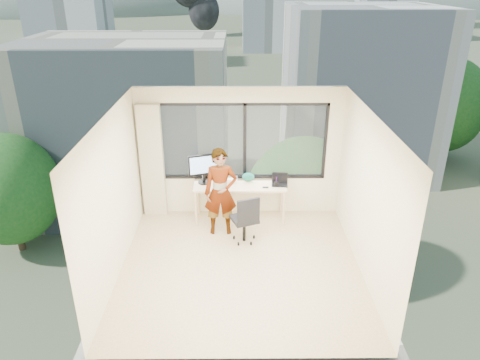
{
  "coord_description": "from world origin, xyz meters",
  "views": [
    {
      "loc": [
        -0.05,
        -6.29,
        4.47
      ],
      "look_at": [
        0.0,
        1.0,
        1.15
      ],
      "focal_mm": 33.63,
      "sensor_mm": 36.0,
      "label": 1
    }
  ],
  "objects_px": {
    "desk": "(240,202)",
    "person": "(221,192)",
    "chair": "(244,218)",
    "laptop": "(280,180)",
    "handbag": "(248,177)",
    "monitor": "(204,169)",
    "game_console": "(230,179)"
  },
  "relations": [
    {
      "from": "chair",
      "to": "handbag",
      "type": "bearing_deg",
      "value": 63.62
    },
    {
      "from": "game_console",
      "to": "laptop",
      "type": "height_order",
      "value": "laptop"
    },
    {
      "from": "person",
      "to": "handbag",
      "type": "bearing_deg",
      "value": 49.78
    },
    {
      "from": "monitor",
      "to": "person",
      "type": "bearing_deg",
      "value": -77.84
    },
    {
      "from": "person",
      "to": "laptop",
      "type": "xyz_separation_m",
      "value": [
        1.13,
        0.49,
        0.01
      ]
    },
    {
      "from": "laptop",
      "to": "chair",
      "type": "bearing_deg",
      "value": -125.92
    },
    {
      "from": "desk",
      "to": "handbag",
      "type": "bearing_deg",
      "value": 44.6
    },
    {
      "from": "chair",
      "to": "person",
      "type": "relative_size",
      "value": 0.58
    },
    {
      "from": "person",
      "to": "game_console",
      "type": "xyz_separation_m",
      "value": [
        0.16,
        0.69,
        -0.05
      ]
    },
    {
      "from": "person",
      "to": "handbag",
      "type": "distance_m",
      "value": 0.86
    },
    {
      "from": "chair",
      "to": "laptop",
      "type": "bearing_deg",
      "value": 28.18
    },
    {
      "from": "game_console",
      "to": "laptop",
      "type": "relative_size",
      "value": 0.86
    },
    {
      "from": "chair",
      "to": "person",
      "type": "distance_m",
      "value": 0.65
    },
    {
      "from": "laptop",
      "to": "handbag",
      "type": "xyz_separation_m",
      "value": [
        -0.61,
        0.19,
        -0.01
      ]
    },
    {
      "from": "chair",
      "to": "laptop",
      "type": "distance_m",
      "value": 1.14
    },
    {
      "from": "desk",
      "to": "person",
      "type": "bearing_deg",
      "value": -124.81
    },
    {
      "from": "chair",
      "to": "person",
      "type": "height_order",
      "value": "person"
    },
    {
      "from": "desk",
      "to": "handbag",
      "type": "relative_size",
      "value": 7.43
    },
    {
      "from": "chair",
      "to": "handbag",
      "type": "height_order",
      "value": "chair"
    },
    {
      "from": "chair",
      "to": "handbag",
      "type": "relative_size",
      "value": 3.99
    },
    {
      "from": "monitor",
      "to": "laptop",
      "type": "relative_size",
      "value": 1.84
    },
    {
      "from": "person",
      "to": "game_console",
      "type": "relative_size",
      "value": 5.96
    },
    {
      "from": "game_console",
      "to": "laptop",
      "type": "bearing_deg",
      "value": -5.12
    },
    {
      "from": "monitor",
      "to": "game_console",
      "type": "bearing_deg",
      "value": -8.48
    },
    {
      "from": "handbag",
      "to": "desk",
      "type": "bearing_deg",
      "value": -122.98
    },
    {
      "from": "desk",
      "to": "game_console",
      "type": "relative_size",
      "value": 6.41
    },
    {
      "from": "desk",
      "to": "laptop",
      "type": "bearing_deg",
      "value": -1.64
    },
    {
      "from": "person",
      "to": "chair",
      "type": "bearing_deg",
      "value": -39.43
    },
    {
      "from": "desk",
      "to": "chair",
      "type": "xyz_separation_m",
      "value": [
        0.08,
        -0.84,
        0.11
      ]
    },
    {
      "from": "chair",
      "to": "monitor",
      "type": "distance_m",
      "value": 1.34
    },
    {
      "from": "person",
      "to": "monitor",
      "type": "relative_size",
      "value": 2.79
    },
    {
      "from": "chair",
      "to": "laptop",
      "type": "xyz_separation_m",
      "value": [
        0.7,
        0.81,
        0.37
      ]
    }
  ]
}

